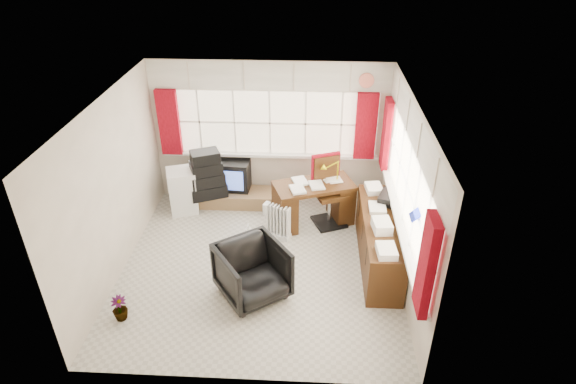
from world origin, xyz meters
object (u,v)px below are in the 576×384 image
at_px(task_chair, 327,187).
at_px(mini_fridge, 183,191).
at_px(desk_lamp, 338,167).
at_px(radiator, 279,225).
at_px(desk, 313,201).
at_px(tv_bench, 239,197).
at_px(crt_tv, 234,173).
at_px(credenza, 379,240).
at_px(office_chair, 252,272).

height_order(task_chair, mini_fridge, task_chair).
bearing_deg(desk_lamp, radiator, -148.08).
relative_size(desk, radiator, 2.42).
relative_size(desk, tv_bench, 1.01).
distance_m(desk_lamp, mini_fridge, 2.70).
bearing_deg(tv_bench, crt_tv, 121.32).
bearing_deg(desk_lamp, crt_tv, 161.95).
height_order(crt_tv, mini_fridge, crt_tv).
bearing_deg(desk_lamp, mini_fridge, 176.80).
height_order(desk, tv_bench, desk).
bearing_deg(tv_bench, radiator, -51.99).
xyz_separation_m(crt_tv, mini_fridge, (-0.83, -0.44, -0.13)).
xyz_separation_m(radiator, mini_fridge, (-1.70, 0.72, 0.15)).
distance_m(task_chair, crt_tv, 1.75).
bearing_deg(task_chair, radiator, -143.75).
xyz_separation_m(task_chair, radiator, (-0.77, -0.56, -0.39)).
height_order(radiator, credenza, credenza).
xyz_separation_m(desk, radiator, (-0.55, -0.46, -0.17)).
height_order(desk, office_chair, same).
distance_m(desk, credenza, 1.38).
relative_size(task_chair, radiator, 2.02).
xyz_separation_m(tv_bench, mini_fridge, (-0.93, -0.27, 0.26)).
bearing_deg(desk, radiator, -139.85).
distance_m(task_chair, mini_fridge, 2.49).
xyz_separation_m(desk, tv_bench, (-1.32, 0.53, -0.28)).
height_order(office_chair, radiator, office_chair).
xyz_separation_m(task_chair, crt_tv, (-1.64, 0.59, -0.11)).
distance_m(office_chair, mini_fridge, 2.52).
bearing_deg(credenza, task_chair, 123.95).
height_order(desk_lamp, tv_bench, desk_lamp).
bearing_deg(office_chair, mini_fridge, 89.94).
bearing_deg(tv_bench, office_chair, -77.46).
bearing_deg(radiator, tv_bench, 128.01).
relative_size(desk_lamp, tv_bench, 0.27).
distance_m(radiator, crt_tv, 1.48).
distance_m(task_chair, office_chair, 2.18).
bearing_deg(task_chair, tv_bench, 164.66).
bearing_deg(credenza, desk, 134.08).
relative_size(task_chair, credenza, 0.59).
height_order(desk_lamp, task_chair, task_chair).
xyz_separation_m(radiator, credenza, (1.51, -0.53, 0.15)).
bearing_deg(tv_bench, credenza, -33.70).
distance_m(office_chair, tv_bench, 2.40).
bearing_deg(tv_bench, desk_lamp, -13.75).
height_order(office_chair, mini_fridge, mini_fridge).
height_order(credenza, mini_fridge, credenza).
xyz_separation_m(desk, mini_fridge, (-2.25, 0.26, -0.02)).
height_order(desk_lamp, crt_tv, desk_lamp).
bearing_deg(crt_tv, desk, -26.14).
xyz_separation_m(radiator, tv_bench, (-0.77, 0.99, -0.11)).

